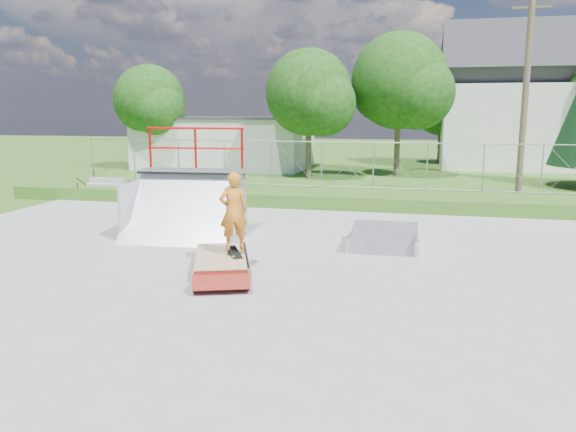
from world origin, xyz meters
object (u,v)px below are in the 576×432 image
grind_box (221,263)px  quarter_pipe (183,184)px  flat_bank_ramp (384,239)px  skater (234,215)px

grind_box → quarter_pipe: size_ratio=0.85×
grind_box → flat_bank_ramp: bearing=20.0°
quarter_pipe → flat_bank_ramp: quarter_pipe is taller
grind_box → quarter_pipe: bearing=106.8°
skater → flat_bank_ramp: bearing=-168.7°
flat_bank_ramp → grind_box: bearing=-140.6°
quarter_pipe → flat_bank_ramp: bearing=-5.4°
flat_bank_ramp → skater: bearing=-139.4°
grind_box → flat_bank_ramp: 4.35m
skater → quarter_pipe: bearing=-78.7°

